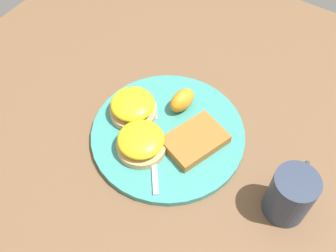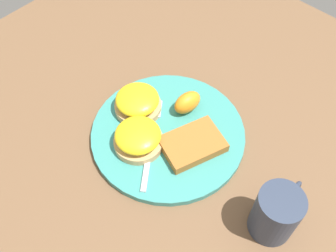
{
  "view_description": "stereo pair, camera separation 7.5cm",
  "coord_description": "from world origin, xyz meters",
  "px_view_note": "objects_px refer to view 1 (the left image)",
  "views": [
    {
      "loc": [
        -0.37,
        -0.24,
        0.65
      ],
      "look_at": [
        0.0,
        0.0,
        0.03
      ],
      "focal_mm": 42.0,
      "sensor_mm": 36.0,
      "label": 1
    },
    {
      "loc": [
        -0.32,
        -0.3,
        0.65
      ],
      "look_at": [
        0.0,
        0.0,
        0.03
      ],
      "focal_mm": 42.0,
      "sensor_mm": 36.0,
      "label": 2
    }
  ],
  "objects_px": {
    "sandwich_benedict_left": "(132,107)",
    "cup": "(291,195)",
    "sandwich_benedict_right": "(141,142)",
    "fork": "(153,139)",
    "hashbrown_patty": "(195,140)",
    "orange_wedge": "(182,100)"
  },
  "relations": [
    {
      "from": "sandwich_benedict_left",
      "to": "fork",
      "type": "distance_m",
      "value": 0.08
    },
    {
      "from": "fork",
      "to": "cup",
      "type": "height_order",
      "value": "cup"
    },
    {
      "from": "fork",
      "to": "sandwich_benedict_right",
      "type": "bearing_deg",
      "value": 167.57
    },
    {
      "from": "sandwich_benedict_left",
      "to": "hashbrown_patty",
      "type": "bearing_deg",
      "value": -86.58
    },
    {
      "from": "sandwich_benedict_left",
      "to": "sandwich_benedict_right",
      "type": "height_order",
      "value": "same"
    },
    {
      "from": "fork",
      "to": "cup",
      "type": "xyz_separation_m",
      "value": [
        0.01,
        -0.27,
        0.04
      ]
    },
    {
      "from": "sandwich_benedict_left",
      "to": "orange_wedge",
      "type": "bearing_deg",
      "value": -46.13
    },
    {
      "from": "sandwich_benedict_left",
      "to": "sandwich_benedict_right",
      "type": "distance_m",
      "value": 0.08
    },
    {
      "from": "sandwich_benedict_left",
      "to": "cup",
      "type": "height_order",
      "value": "cup"
    },
    {
      "from": "sandwich_benedict_left",
      "to": "hashbrown_patty",
      "type": "xyz_separation_m",
      "value": [
        0.01,
        -0.14,
        -0.01
      ]
    },
    {
      "from": "orange_wedge",
      "to": "cup",
      "type": "distance_m",
      "value": 0.28
    },
    {
      "from": "orange_wedge",
      "to": "sandwich_benedict_left",
      "type": "bearing_deg",
      "value": 133.87
    },
    {
      "from": "sandwich_benedict_left",
      "to": "hashbrown_patty",
      "type": "height_order",
      "value": "sandwich_benedict_left"
    },
    {
      "from": "hashbrown_patty",
      "to": "fork",
      "type": "xyz_separation_m",
      "value": [
        -0.04,
        0.07,
        -0.01
      ]
    },
    {
      "from": "hashbrown_patty",
      "to": "orange_wedge",
      "type": "distance_m",
      "value": 0.09
    },
    {
      "from": "sandwich_benedict_right",
      "to": "fork",
      "type": "bearing_deg",
      "value": -12.43
    },
    {
      "from": "sandwich_benedict_right",
      "to": "orange_wedge",
      "type": "bearing_deg",
      "value": -5.01
    },
    {
      "from": "sandwich_benedict_left",
      "to": "orange_wedge",
      "type": "distance_m",
      "value": 0.1
    },
    {
      "from": "orange_wedge",
      "to": "sandwich_benedict_right",
      "type": "bearing_deg",
      "value": 174.99
    },
    {
      "from": "sandwich_benedict_left",
      "to": "fork",
      "type": "bearing_deg",
      "value": -112.96
    },
    {
      "from": "orange_wedge",
      "to": "hashbrown_patty",
      "type": "bearing_deg",
      "value": -132.38
    },
    {
      "from": "orange_wedge",
      "to": "fork",
      "type": "bearing_deg",
      "value": 177.15
    }
  ]
}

